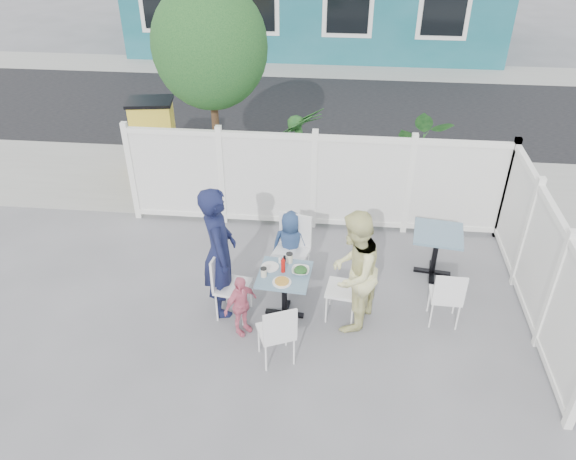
# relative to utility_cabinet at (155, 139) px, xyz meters

# --- Properties ---
(ground) EXTENTS (80.00, 80.00, 0.00)m
(ground) POSITION_rel_utility_cabinet_xyz_m (2.94, -4.00, -0.69)
(ground) COLOR slate
(near_sidewalk) EXTENTS (24.00, 2.60, 0.01)m
(near_sidewalk) POSITION_rel_utility_cabinet_xyz_m (2.94, -0.20, -0.68)
(near_sidewalk) COLOR gray
(near_sidewalk) RESTS_ON ground
(street) EXTENTS (24.00, 5.00, 0.01)m
(street) POSITION_rel_utility_cabinet_xyz_m (2.94, 3.50, -0.68)
(street) COLOR black
(street) RESTS_ON ground
(far_sidewalk) EXTENTS (24.00, 1.60, 0.01)m
(far_sidewalk) POSITION_rel_utility_cabinet_xyz_m (2.94, 6.60, -0.68)
(far_sidewalk) COLOR gray
(far_sidewalk) RESTS_ON ground
(fence_back) EXTENTS (5.86, 0.08, 1.60)m
(fence_back) POSITION_rel_utility_cabinet_xyz_m (3.04, -1.60, 0.10)
(fence_back) COLOR white
(fence_back) RESTS_ON ground
(fence_right) EXTENTS (0.08, 3.66, 1.60)m
(fence_right) POSITION_rel_utility_cabinet_xyz_m (5.94, -3.40, 0.10)
(fence_right) COLOR white
(fence_right) RESTS_ON ground
(tree) EXTENTS (1.80, 1.62, 3.59)m
(tree) POSITION_rel_utility_cabinet_xyz_m (1.34, -0.70, 1.91)
(tree) COLOR #382316
(tree) RESTS_ON ground
(utility_cabinet) EXTENTS (0.81, 0.64, 1.37)m
(utility_cabinet) POSITION_rel_utility_cabinet_xyz_m (0.00, 0.00, 0.00)
(utility_cabinet) COLOR yellow
(utility_cabinet) RESTS_ON ground
(potted_shrub_a) EXTENTS (1.33, 1.33, 1.73)m
(potted_shrub_a) POSITION_rel_utility_cabinet_xyz_m (2.77, -0.90, 0.18)
(potted_shrub_a) COLOR #133C1A
(potted_shrub_a) RESTS_ON ground
(potted_shrub_b) EXTENTS (1.73, 1.77, 1.50)m
(potted_shrub_b) POSITION_rel_utility_cabinet_xyz_m (4.65, -1.00, 0.06)
(potted_shrub_b) COLOR #133C1A
(potted_shrub_b) RESTS_ON ground
(main_table) EXTENTS (0.69, 0.69, 0.68)m
(main_table) POSITION_rel_utility_cabinet_xyz_m (2.80, -3.76, -0.16)
(main_table) COLOR slate
(main_table) RESTS_ON ground
(spare_table) EXTENTS (0.75, 0.75, 0.70)m
(spare_table) POSITION_rel_utility_cabinet_xyz_m (4.82, -2.67, -0.14)
(spare_table) COLOR slate
(spare_table) RESTS_ON ground
(chair_left) EXTENTS (0.47, 0.48, 0.93)m
(chair_left) POSITION_rel_utility_cabinet_xyz_m (2.07, -3.80, -0.14)
(chair_left) COLOR white
(chair_left) RESTS_ON ground
(chair_right) EXTENTS (0.45, 0.46, 0.90)m
(chair_right) POSITION_rel_utility_cabinet_xyz_m (3.61, -3.71, -0.16)
(chair_right) COLOR white
(chair_right) RESTS_ON ground
(chair_back) EXTENTS (0.56, 0.55, 1.02)m
(chair_back) POSITION_rel_utility_cabinet_xyz_m (2.83, -3.01, -0.10)
(chair_back) COLOR white
(chair_back) RESTS_ON ground
(chair_near) EXTENTS (0.51, 0.50, 0.87)m
(chair_near) POSITION_rel_utility_cabinet_xyz_m (2.81, -4.60, -0.18)
(chair_near) COLOR white
(chair_near) RESTS_ON ground
(chair_spare) EXTENTS (0.39, 0.38, 0.84)m
(chair_spare) POSITION_rel_utility_cabinet_xyz_m (4.82, -3.74, -0.20)
(chair_spare) COLOR white
(chair_spare) RESTS_ON ground
(man) EXTENTS (0.58, 0.74, 1.80)m
(man) POSITION_rel_utility_cabinet_xyz_m (1.98, -3.69, 0.21)
(man) COLOR #13183A
(man) RESTS_ON ground
(woman) EXTENTS (0.86, 0.96, 1.63)m
(woman) POSITION_rel_utility_cabinet_xyz_m (3.65, -3.83, 0.13)
(woman) COLOR #D6D24D
(woman) RESTS_ON ground
(boy) EXTENTS (0.51, 0.34, 1.04)m
(boy) POSITION_rel_utility_cabinet_xyz_m (2.80, -2.92, -0.17)
(boy) COLOR navy
(boy) RESTS_ON ground
(toddler) EXTENTS (0.48, 0.52, 0.85)m
(toddler) POSITION_rel_utility_cabinet_xyz_m (2.30, -4.13, -0.26)
(toddler) COLOR #DC6D88
(toddler) RESTS_ON ground
(plate_main) EXTENTS (0.23, 0.23, 0.01)m
(plate_main) POSITION_rel_utility_cabinet_xyz_m (2.79, -3.95, 0.00)
(plate_main) COLOR white
(plate_main) RESTS_ON main_table
(plate_side) EXTENTS (0.22, 0.22, 0.02)m
(plate_side) POSITION_rel_utility_cabinet_xyz_m (2.61, -3.65, 0.00)
(plate_side) COLOR white
(plate_side) RESTS_ON main_table
(salad_bowl) EXTENTS (0.22, 0.22, 0.05)m
(salad_bowl) POSITION_rel_utility_cabinet_xyz_m (3.00, -3.73, 0.02)
(salad_bowl) COLOR white
(salad_bowl) RESTS_ON main_table
(coffee_cup_a) EXTENTS (0.07, 0.07, 0.11)m
(coffee_cup_a) POSITION_rel_utility_cabinet_xyz_m (2.55, -3.84, 0.05)
(coffee_cup_a) COLOR beige
(coffee_cup_a) RESTS_ON main_table
(coffee_cup_b) EXTENTS (0.08, 0.08, 0.12)m
(coffee_cup_b) POSITION_rel_utility_cabinet_xyz_m (2.84, -3.52, 0.06)
(coffee_cup_b) COLOR beige
(coffee_cup_b) RESTS_ON main_table
(ketchup_bottle) EXTENTS (0.05, 0.05, 0.18)m
(ketchup_bottle) POSITION_rel_utility_cabinet_xyz_m (2.78, -3.73, 0.08)
(ketchup_bottle) COLOR #B4100C
(ketchup_bottle) RESTS_ON main_table
(salt_shaker) EXTENTS (0.03, 0.03, 0.07)m
(salt_shaker) POSITION_rel_utility_cabinet_xyz_m (2.72, -3.55, 0.03)
(salt_shaker) COLOR white
(salt_shaker) RESTS_ON main_table
(pepper_shaker) EXTENTS (0.03, 0.03, 0.08)m
(pepper_shaker) POSITION_rel_utility_cabinet_xyz_m (2.77, -3.50, 0.03)
(pepper_shaker) COLOR black
(pepper_shaker) RESTS_ON main_table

